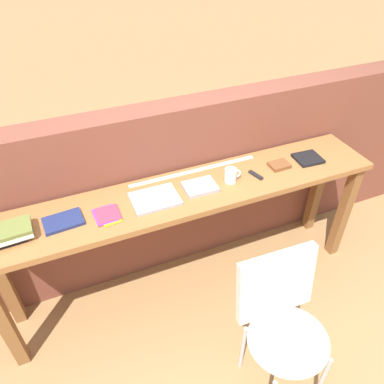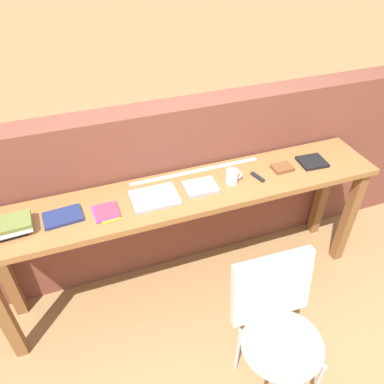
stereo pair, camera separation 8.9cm
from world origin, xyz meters
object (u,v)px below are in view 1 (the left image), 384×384
at_px(multitool_folded, 256,175).
at_px(magazine_cycling, 63,221).
at_px(chair_white_moulded, 284,321).
at_px(book_open_centre, 155,199).
at_px(leather_journal_brown, 279,165).
at_px(book_repair_rightmost, 308,158).
at_px(pamphlet_pile_colourful, 106,215).
at_px(mug, 231,175).
at_px(book_stack_leftmost, 9,233).

bearing_deg(multitool_folded, magazine_cycling, 178.66).
xyz_separation_m(chair_white_moulded, book_open_centre, (-0.43, 0.80, 0.36)).
bearing_deg(chair_white_moulded, book_open_centre, 118.17).
bearing_deg(leather_journal_brown, book_repair_rightmost, -2.30).
height_order(chair_white_moulded, leather_journal_brown, leather_journal_brown).
relative_size(book_open_centre, multitool_folded, 2.52).
xyz_separation_m(pamphlet_pile_colourful, book_repair_rightmost, (1.39, 0.03, 0.00)).
distance_m(chair_white_moulded, book_open_centre, 0.98).
bearing_deg(book_repair_rightmost, chair_white_moulded, -125.72).
height_order(multitool_folded, book_repair_rightmost, book_repair_rightmost).
bearing_deg(mug, chair_white_moulded, -95.07).
bearing_deg(book_open_centre, chair_white_moulded, -61.68).
bearing_deg(multitool_folded, book_open_centre, 178.45).
bearing_deg(pamphlet_pile_colourful, leather_journal_brown, 1.93).
bearing_deg(book_stack_leftmost, book_open_centre, 0.44).
bearing_deg(book_stack_leftmost, book_repair_rightmost, 0.48).
height_order(book_stack_leftmost, book_open_centre, book_stack_leftmost).
bearing_deg(book_stack_leftmost, leather_journal_brown, 0.70).
xyz_separation_m(leather_journal_brown, book_repair_rightmost, (0.23, -0.00, -0.00)).
relative_size(chair_white_moulded, multitool_folded, 8.10).
relative_size(book_stack_leftmost, pamphlet_pile_colourful, 1.30).
height_order(book_open_centre, multitool_folded, book_open_centre).
bearing_deg(pamphlet_pile_colourful, mug, 1.46).
height_order(pamphlet_pile_colourful, leather_journal_brown, leather_journal_brown).
bearing_deg(book_repair_rightmost, multitool_folded, -172.50).
bearing_deg(leather_journal_brown, magazine_cycling, 179.07).
distance_m(book_open_centre, multitool_folded, 0.67).
bearing_deg(multitool_folded, pamphlet_pile_colourful, -179.60).
relative_size(magazine_cycling, book_repair_rightmost, 1.21).
bearing_deg(pamphlet_pile_colourful, book_open_centre, 4.81).
distance_m(magazine_cycling, pamphlet_pile_colourful, 0.23).
height_order(pamphlet_pile_colourful, book_open_centre, book_open_centre).
distance_m(multitool_folded, leather_journal_brown, 0.20).
height_order(mug, leather_journal_brown, mug).
height_order(pamphlet_pile_colourful, book_repair_rightmost, book_repair_rightmost).
bearing_deg(pamphlet_pile_colourful, book_stack_leftmost, 177.84).
height_order(magazine_cycling, pamphlet_pile_colourful, magazine_cycling).
xyz_separation_m(pamphlet_pile_colourful, multitool_folded, (0.97, 0.01, 0.00)).
bearing_deg(book_open_centre, leather_journal_brown, 1.10).
height_order(chair_white_moulded, mug, mug).
distance_m(mug, leather_journal_brown, 0.37).
distance_m(book_open_centre, leather_journal_brown, 0.87).
distance_m(pamphlet_pile_colourful, mug, 0.79).
distance_m(book_stack_leftmost, mug, 1.29).
distance_m(leather_journal_brown, book_repair_rightmost, 0.23).
relative_size(leather_journal_brown, book_repair_rightmost, 0.75).
bearing_deg(mug, book_open_centre, 179.47).
height_order(leather_journal_brown, book_repair_rightmost, leather_journal_brown).
distance_m(pamphlet_pile_colourful, book_repair_rightmost, 1.39).
distance_m(book_stack_leftmost, leather_journal_brown, 1.66).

